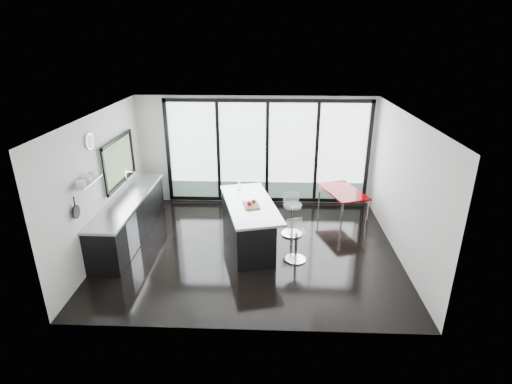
{
  "coord_description": "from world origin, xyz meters",
  "views": [
    {
      "loc": [
        0.41,
        -7.37,
        4.21
      ],
      "look_at": [
        0.1,
        0.3,
        1.15
      ],
      "focal_mm": 28.0,
      "sensor_mm": 36.0,
      "label": 1
    }
  ],
  "objects_px": {
    "bar_stool_near": "(296,245)",
    "red_table": "(342,204)",
    "island": "(247,223)",
    "bar_stool_far": "(292,219)"
  },
  "relations": [
    {
      "from": "bar_stool_near",
      "to": "bar_stool_far",
      "type": "distance_m",
      "value": 1.09
    },
    {
      "from": "bar_stool_near",
      "to": "red_table",
      "type": "relative_size",
      "value": 0.5
    },
    {
      "from": "island",
      "to": "red_table",
      "type": "distance_m",
      "value": 2.63
    },
    {
      "from": "bar_stool_far",
      "to": "island",
      "type": "bearing_deg",
      "value": -167.38
    },
    {
      "from": "island",
      "to": "red_table",
      "type": "xyz_separation_m",
      "value": [
        2.24,
        1.37,
        -0.12
      ]
    },
    {
      "from": "bar_stool_near",
      "to": "red_table",
      "type": "xyz_separation_m",
      "value": [
        1.22,
        2.04,
        0.02
      ]
    },
    {
      "from": "island",
      "to": "bar_stool_near",
      "type": "height_order",
      "value": "island"
    },
    {
      "from": "island",
      "to": "red_table",
      "type": "relative_size",
      "value": 1.86
    },
    {
      "from": "bar_stool_near",
      "to": "bar_stool_far",
      "type": "relative_size",
      "value": 0.89
    },
    {
      "from": "bar_stool_far",
      "to": "red_table",
      "type": "height_order",
      "value": "bar_stool_far"
    }
  ]
}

